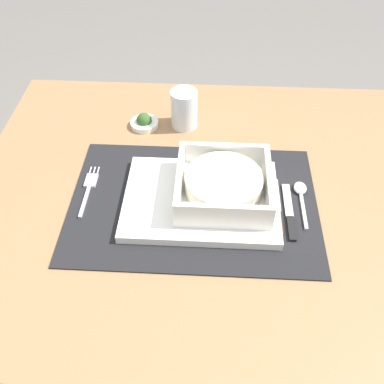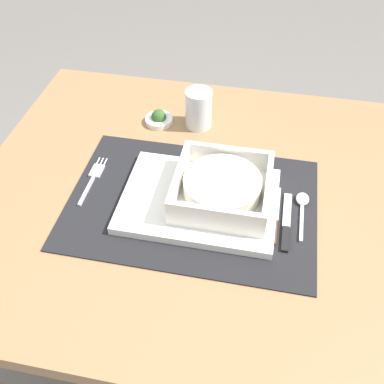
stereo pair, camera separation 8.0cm
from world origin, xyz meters
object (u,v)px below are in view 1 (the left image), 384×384
object	(u,v)px
spoon	(299,193)
butter_knife	(288,215)
bread_knife	(275,210)
drinking_glass	(183,110)
fork	(88,187)
condiment_saucer	(143,122)
porridge_bowl	(222,185)
dining_table	(206,228)

from	to	relation	value
spoon	butter_knife	size ratio (longest dim) A/B	0.85
bread_knife	drinking_glass	bearing A→B (deg)	124.73
spoon	bread_knife	xyz separation A→B (m)	(-0.05, -0.04, -0.00)
fork	condiment_saucer	size ratio (longest dim) A/B	2.17
drinking_glass	butter_knife	bearing A→B (deg)	-51.93
spoon	fork	bearing A→B (deg)	-175.17
porridge_bowl	butter_knife	distance (m)	0.13
butter_knife	bread_knife	xyz separation A→B (m)	(-0.02, 0.01, 0.00)
butter_knife	bread_knife	distance (m)	0.02
porridge_bowl	spoon	size ratio (longest dim) A/B	1.45
spoon	drinking_glass	size ratio (longest dim) A/B	1.35
condiment_saucer	butter_knife	bearing A→B (deg)	-40.89
bread_knife	condiment_saucer	world-z (taller)	condiment_saucer
butter_knife	spoon	bearing A→B (deg)	62.18
fork	porridge_bowl	bearing A→B (deg)	-6.16
porridge_bowl	condiment_saucer	world-z (taller)	porridge_bowl
butter_knife	condiment_saucer	xyz separation A→B (m)	(-0.29, 0.25, 0.00)
dining_table	fork	size ratio (longest dim) A/B	6.84
fork	bread_knife	size ratio (longest dim) A/B	0.97
spoon	condiment_saucer	world-z (taller)	condiment_saucer
porridge_bowl	butter_knife	world-z (taller)	porridge_bowl
porridge_bowl	bread_knife	size ratio (longest dim) A/B	1.22
fork	drinking_glass	size ratio (longest dim) A/B	1.56
spoon	condiment_saucer	xyz separation A→B (m)	(-0.32, 0.20, 0.00)
dining_table	spoon	distance (m)	0.21
porridge_bowl	fork	xyz separation A→B (m)	(-0.25, 0.02, -0.04)
drinking_glass	porridge_bowl	bearing A→B (deg)	-69.49
bread_knife	butter_knife	bearing A→B (deg)	-30.26
dining_table	fork	world-z (taller)	fork
condiment_saucer	drinking_glass	bearing A→B (deg)	5.43
fork	butter_knife	world-z (taller)	butter_knife
fork	condiment_saucer	distance (m)	0.22
drinking_glass	condiment_saucer	xyz separation A→B (m)	(-0.09, -0.01, -0.03)
dining_table	drinking_glass	size ratio (longest dim) A/B	10.71
drinking_glass	bread_knife	bearing A→B (deg)	-53.68
condiment_saucer	spoon	bearing A→B (deg)	-31.94
spoon	condiment_saucer	size ratio (longest dim) A/B	1.88
butter_knife	bread_knife	size ratio (longest dim) A/B	0.99
drinking_glass	condiment_saucer	size ratio (longest dim) A/B	1.39
porridge_bowl	fork	world-z (taller)	porridge_bowl
drinking_glass	dining_table	bearing A→B (deg)	-73.69
porridge_bowl	drinking_glass	xyz separation A→B (m)	(-0.09, 0.23, -0.00)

